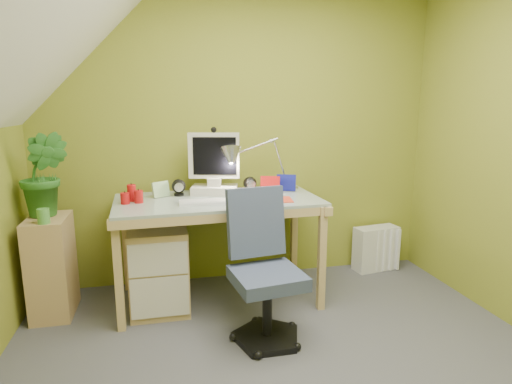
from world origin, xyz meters
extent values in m
cube|color=olive|center=(0.00, 1.60, 1.20)|extent=(3.20, 0.01, 2.40)
cube|color=silver|center=(-0.32, 1.04, 0.79)|extent=(0.41, 0.14, 0.02)
cube|color=red|center=(0.14, 1.04, 0.78)|extent=(0.28, 0.21, 0.01)
ellipsoid|color=white|center=(0.14, 1.04, 0.79)|extent=(0.12, 0.09, 0.04)
cylinder|color=#944815|center=(-0.06, 1.10, 0.82)|extent=(0.08, 0.08, 0.08)
cube|color=#B11312|center=(0.18, 1.30, 0.84)|extent=(0.15, 0.07, 0.13)
cube|color=navy|center=(0.32, 1.34, 0.84)|extent=(0.15, 0.08, 0.13)
cube|color=#9DC386|center=(-0.64, 1.32, 0.83)|extent=(0.12, 0.09, 0.11)
cube|color=tan|center=(-1.40, 1.20, 0.35)|extent=(0.26, 0.40, 0.70)
imported|color=#2B6A23|center=(-1.40, 1.25, 0.98)|extent=(0.34, 0.28, 0.58)
cylinder|color=#539D41|center=(-1.38, 1.05, 0.74)|extent=(0.09, 0.09, 0.10)
cube|color=silver|center=(1.19, 1.46, 0.19)|extent=(0.41, 0.21, 0.39)
camera|label=1|loc=(-0.62, -1.82, 1.45)|focal=30.00mm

